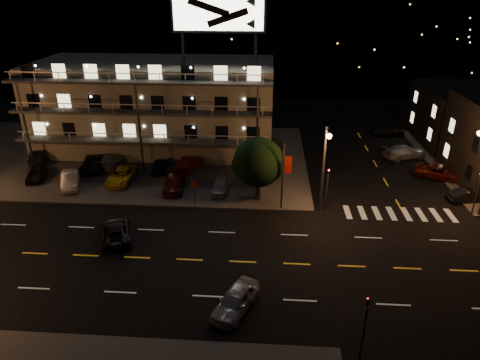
# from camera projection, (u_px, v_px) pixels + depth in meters

# --- Properties ---
(ground) EXTENTS (140.00, 140.00, 0.00)m
(ground) POSITION_uv_depth(u_px,v_px,m) (216.00, 261.00, 31.92)
(ground) COLOR black
(ground) RESTS_ON ground
(curb_nw) EXTENTS (44.00, 24.00, 0.15)m
(curb_nw) POSITION_uv_depth(u_px,v_px,m) (119.00, 156.00, 50.85)
(curb_nw) COLOR #3B3B39
(curb_nw) RESTS_ON ground
(motel) EXTENTS (28.00, 13.80, 18.10)m
(motel) POSITION_uv_depth(u_px,v_px,m) (157.00, 105.00, 51.90)
(motel) COLOR #9A9687
(motel) RESTS_ON ground
(side_bldg_back) EXTENTS (14.06, 12.00, 7.00)m
(side_bldg_back) POSITION_uv_depth(u_px,v_px,m) (478.00, 117.00, 53.94)
(side_bldg_back) COLOR black
(side_bldg_back) RESTS_ON ground
(hill_backdrop) EXTENTS (120.00, 25.00, 24.00)m
(hill_backdrop) POSITION_uv_depth(u_px,v_px,m) (226.00, 21.00, 89.69)
(hill_backdrop) COLOR black
(hill_backdrop) RESTS_ON ground
(streetlight_nc) EXTENTS (0.44, 1.92, 8.00)m
(streetlight_nc) POSITION_uv_depth(u_px,v_px,m) (325.00, 162.00, 36.49)
(streetlight_nc) COLOR #2D2D30
(streetlight_nc) RESTS_ON ground
(signal_nw) EXTENTS (0.20, 0.27, 4.60)m
(signal_nw) POSITION_uv_depth(u_px,v_px,m) (327.00, 185.00, 37.97)
(signal_nw) COLOR #2D2D30
(signal_nw) RESTS_ON ground
(signal_sw) EXTENTS (0.20, 0.27, 4.60)m
(signal_sw) POSITION_uv_depth(u_px,v_px,m) (365.00, 322.00, 22.59)
(signal_sw) COLOR #2D2D30
(signal_sw) RESTS_ON ground
(signal_ne) EXTENTS (0.27, 0.20, 4.60)m
(signal_ne) POSITION_uv_depth(u_px,v_px,m) (478.00, 189.00, 37.18)
(signal_ne) COLOR #2D2D30
(signal_ne) RESTS_ON ground
(banner_north) EXTENTS (0.83, 0.16, 6.40)m
(banner_north) POSITION_uv_depth(u_px,v_px,m) (284.00, 175.00, 37.77)
(banner_north) COLOR #2D2D30
(banner_north) RESTS_ON ground
(stop_sign) EXTENTS (0.91, 0.11, 2.61)m
(stop_sign) POSITION_uv_depth(u_px,v_px,m) (194.00, 189.00, 39.14)
(stop_sign) COLOR #2D2D30
(stop_sign) RESTS_ON ground
(tree) EXTENTS (4.85, 4.67, 6.10)m
(tree) POSITION_uv_depth(u_px,v_px,m) (258.00, 163.00, 39.26)
(tree) COLOR black
(tree) RESTS_ON curb_nw
(lot_car_0) EXTENTS (2.42, 4.16, 1.33)m
(lot_car_0) POSITION_uv_depth(u_px,v_px,m) (36.00, 173.00, 44.54)
(lot_car_0) COLOR black
(lot_car_0) RESTS_ON curb_nw
(lot_car_1) EXTENTS (3.00, 4.71, 1.47)m
(lot_car_1) POSITION_uv_depth(u_px,v_px,m) (70.00, 179.00, 42.95)
(lot_car_1) COLOR #9A999F
(lot_car_1) RESTS_ON curb_nw
(lot_car_2) EXTENTS (2.35, 4.85, 1.33)m
(lot_car_2) POSITION_uv_depth(u_px,v_px,m) (122.00, 176.00, 43.97)
(lot_car_2) COLOR gold
(lot_car_2) RESTS_ON curb_nw
(lot_car_3) EXTENTS (2.26, 4.81, 1.36)m
(lot_car_3) POSITION_uv_depth(u_px,v_px,m) (174.00, 183.00, 42.41)
(lot_car_3) COLOR #51120B
(lot_car_3) RESTS_ON curb_nw
(lot_car_4) EXTENTS (1.77, 3.85, 1.28)m
(lot_car_4) POSITION_uv_depth(u_px,v_px,m) (220.00, 186.00, 41.82)
(lot_car_4) COLOR #9A999F
(lot_car_4) RESTS_ON curb_nw
(lot_car_5) EXTENTS (2.75, 4.53, 1.41)m
(lot_car_5) POSITION_uv_depth(u_px,v_px,m) (39.00, 156.00, 48.78)
(lot_car_5) COLOR black
(lot_car_5) RESTS_ON curb_nw
(lot_car_6) EXTENTS (3.49, 5.70, 1.48)m
(lot_car_6) POSITION_uv_depth(u_px,v_px,m) (94.00, 162.00, 47.14)
(lot_car_6) COLOR black
(lot_car_6) RESTS_ON curb_nw
(lot_car_7) EXTENTS (2.51, 5.17, 1.45)m
(lot_car_7) POSITION_uv_depth(u_px,v_px,m) (113.00, 160.00, 47.79)
(lot_car_7) COLOR #9A999F
(lot_car_7) RESTS_ON curb_nw
(lot_car_8) EXTENTS (2.04, 4.04, 1.32)m
(lot_car_8) POSITION_uv_depth(u_px,v_px,m) (159.00, 165.00, 46.51)
(lot_car_8) COLOR black
(lot_car_8) RESTS_ON curb_nw
(lot_car_9) EXTENTS (2.78, 4.63, 1.44)m
(lot_car_9) POSITION_uv_depth(u_px,v_px,m) (190.00, 163.00, 46.83)
(lot_car_9) COLOR #51120B
(lot_car_9) RESTS_ON curb_nw
(side_car_0) EXTENTS (3.92, 1.75, 1.25)m
(side_car_0) POSITION_uv_depth(u_px,v_px,m) (469.00, 196.00, 40.21)
(side_car_0) COLOR black
(side_car_0) RESTS_ON ground
(side_car_1) EXTENTS (5.59, 4.14, 1.41)m
(side_car_1) POSITION_uv_depth(u_px,v_px,m) (440.00, 172.00, 45.11)
(side_car_1) COLOR #51120B
(side_car_1) RESTS_ON ground
(side_car_2) EXTENTS (5.67, 3.91, 1.52)m
(side_car_2) POSITION_uv_depth(u_px,v_px,m) (405.00, 152.00, 50.30)
(side_car_2) COLOR #9A999F
(side_car_2) RESTS_ON ground
(side_car_3) EXTENTS (4.51, 2.06, 1.50)m
(side_car_3) POSITION_uv_depth(u_px,v_px,m) (388.00, 130.00, 57.95)
(side_car_3) COLOR black
(side_car_3) RESTS_ON ground
(road_car_east) EXTENTS (3.27, 4.65, 1.47)m
(road_car_east) POSITION_uv_depth(u_px,v_px,m) (236.00, 300.00, 26.85)
(road_car_east) COLOR #9A999F
(road_car_east) RESTS_ON ground
(road_car_west) EXTENTS (3.84, 5.41, 1.37)m
(road_car_west) POSITION_uv_depth(u_px,v_px,m) (116.00, 231.00, 34.40)
(road_car_west) COLOR black
(road_car_west) RESTS_ON ground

